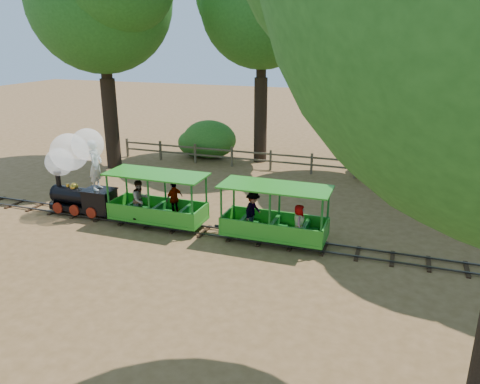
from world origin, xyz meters
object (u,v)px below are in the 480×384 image
(fence, at_px, (291,160))
(carriage_rear, at_px, (272,219))
(carriage_front, at_px, (156,204))
(locomotive, at_px, (76,166))

(fence, bearing_deg, carriage_rear, -80.62)
(carriage_front, xyz_separation_m, fence, (2.75, 8.05, -0.22))
(carriage_front, relative_size, fence, 0.19)
(carriage_front, bearing_deg, carriage_rear, 0.47)
(locomotive, distance_m, carriage_rear, 7.37)
(fence, bearing_deg, locomotive, -126.97)
(locomotive, bearing_deg, fence, 53.03)
(carriage_front, relative_size, carriage_rear, 1.00)
(carriage_rear, bearing_deg, fence, 99.38)
(carriage_front, distance_m, carriage_rear, 4.07)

